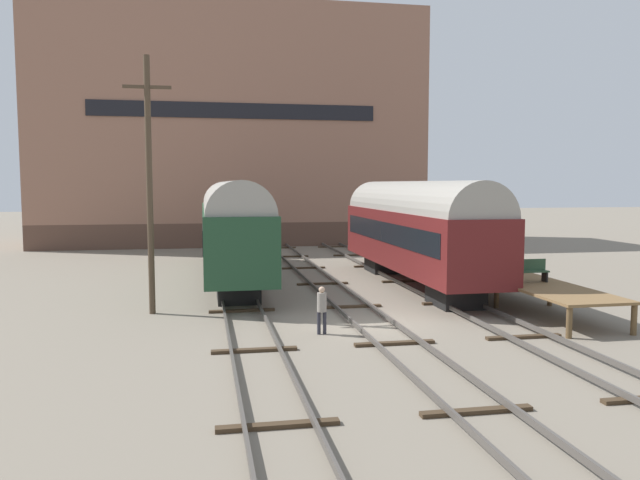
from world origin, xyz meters
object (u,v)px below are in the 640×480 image
Objects in this scene: train_car_maroon at (415,227)px; person_worker at (322,306)px; bench at (530,270)px; utility_pole at (149,182)px; train_car_green at (231,224)px.

person_worker is (-6.41, -8.99, -1.96)m from train_car_maroon.
utility_pole is (-14.89, 2.07, 3.50)m from bench.
train_car_green is at bearing 67.21° from utility_pole.
bench is 9.36m from person_worker.
train_car_maroon is 13.26m from utility_pole.
train_car_maroon is at bearing 111.69° from bench.
person_worker is (-9.01, -2.47, -0.65)m from bench.
person_worker is 0.16× the size of utility_pole.
train_car_maroon is at bearing 19.91° from utility_pole.
utility_pole reaches higher than person_worker.
train_car_maroon is 7.14m from bench.
train_car_maroon is at bearing 54.50° from person_worker.
train_car_green reaches higher than person_worker.
train_car_green is 13.53× the size of bench.
train_car_green is (-8.84, 3.79, 0.04)m from train_car_maroon.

